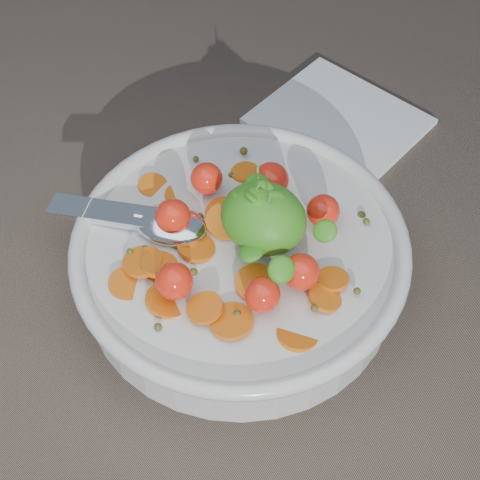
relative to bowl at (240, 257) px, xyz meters
The scene contains 3 objects.
ground 0.04m from the bowl, 87.17° to the right, with size 6.00×6.00×0.00m, color #725F51.
bowl is the anchor object (origin of this frame).
napkin 0.22m from the bowl, 95.58° to the left, with size 0.15×0.13×0.01m, color white.
Camera 1 is at (0.19, -0.28, 0.51)m, focal length 55.00 mm.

